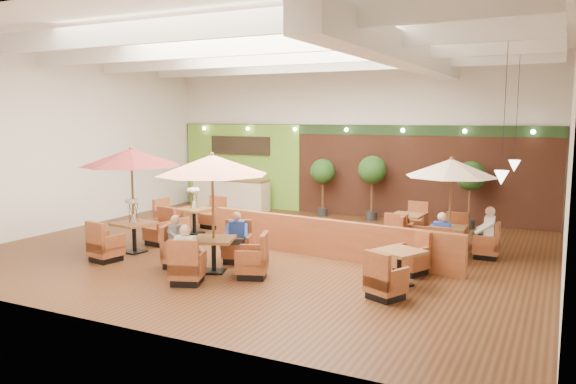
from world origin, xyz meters
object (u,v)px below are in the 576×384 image
Objects in this scene: table_2 at (451,188)px; topiary_2 at (470,178)px; booth_divider at (326,238)px; table_4 at (399,268)px; table_5 at (407,227)px; diner_1 at (237,232)px; diner_3 at (442,232)px; diner_4 at (487,228)px; table_3 at (187,218)px; service_counter at (231,194)px; table_0 at (132,173)px; topiary_1 at (372,172)px; topiary_0 at (323,173)px; diner_2 at (178,236)px; diner_0 at (187,248)px; table_1 at (213,191)px.

topiary_2 is at bearing 90.14° from table_2.
booth_divider is 2.76m from table_4.
diner_1 is at bearing -122.93° from table_5.
diner_3 is (2.70, 0.74, 0.27)m from booth_divider.
diner_1 is 6.18m from diner_4.
table_2 is at bearing 13.49° from table_3.
table_4 is 1.08× the size of table_5.
service_counter is 3.53× the size of diner_4.
booth_divider is at bearing 30.66° from table_0.
service_counter is at bearing -178.68° from topiary_2.
topiary_1 is at bearing 53.75° from table_3.
topiary_2 is 2.72× the size of diner_3.
service_counter is 1.11× the size of table_3.
topiary_0 reaches higher than diner_1.
diner_4 is at bearing -25.22° from table_5.
topiary_0 is 2.60× the size of diner_3.
topiary_1 is 5.76m from diner_3.
diner_2 is 0.99× the size of diner_3.
diner_2 is (-4.07, -5.28, 0.39)m from table_5.
diner_0 is (-4.38, -8.81, -0.82)m from topiary_2.
diner_3 is (0.00, -0.92, -0.97)m from table_2.
topiary_1 is at bearing 70.87° from diner_0.
diner_0 is at bearing 130.32° from diner_4.
table_4 is (-0.42, -3.20, -1.35)m from table_2.
table_2 is 3.75m from topiary_2.
table_1 is 1.29× the size of topiary_1.
table_1 is 6.29m from table_5.
diner_2 is at bearing -124.90° from table_5.
topiary_0 is (-3.71, 2.52, 1.16)m from table_5.
table_0 reaches higher than diner_1.
topiary_0 is (-4.67, 6.94, 1.15)m from table_4.
table_3 is 8.58m from diner_4.
table_3 is 3.27× the size of diner_0.
table_5 is 3.00× the size of diner_4.
table_5 is 3.09m from topiary_2.
table_3 is 3.19× the size of diner_4.
service_counter is 7.89m from diner_1.
table_2 is 5.49m from diner_1.
booth_divider and table_4 have the same top height.
diner_0 is 1.07× the size of diner_1.
table_0 reaches higher than diner_0.
service_counter is at bearing 105.13° from diner_0.
table_1 is 1.33× the size of topiary_2.
booth_divider is 2.26m from diner_1.
table_5 is 3.31× the size of diner_1.
table_3 is 6.56m from table_5.
table_4 is at bearing -74.97° from table_5.
diner_2 is (-1.00, -1.00, 0.00)m from diner_1.
table_0 reaches higher than table_4.
diner_0 is at bearing 32.57° from diner_2.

